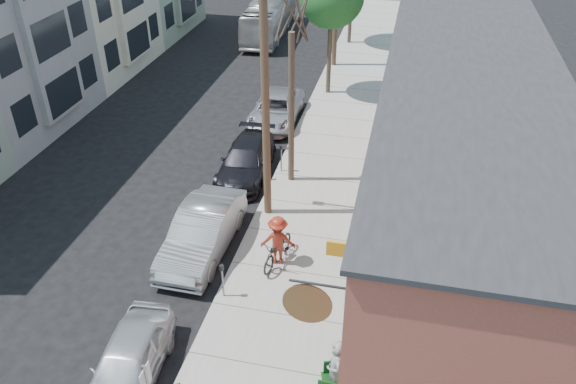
% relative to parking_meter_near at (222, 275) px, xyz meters
% --- Properties ---
extents(ground, '(120.00, 120.00, 0.00)m').
position_rel_parking_meter_near_xyz_m(ground, '(-2.25, -0.38, -0.98)').
color(ground, black).
extents(sidewalk, '(4.50, 58.00, 0.15)m').
position_rel_parking_meter_near_xyz_m(sidewalk, '(2.00, 10.62, -0.91)').
color(sidewalk, '#9A968E').
rests_on(sidewalk, ground).
extents(cafe_building, '(6.60, 20.20, 6.61)m').
position_rel_parking_meter_near_xyz_m(cafe_building, '(6.74, 4.62, 2.32)').
color(cafe_building, '#9D4C3A').
rests_on(cafe_building, ground).
extents(apartment_row, '(6.30, 32.00, 9.00)m').
position_rel_parking_meter_near_xyz_m(apartment_row, '(-14.10, 13.62, 3.52)').
color(apartment_row, '#8FA087').
rests_on(apartment_row, ground).
extents(parking_meter_near, '(0.14, 0.14, 1.24)m').
position_rel_parking_meter_near_xyz_m(parking_meter_near, '(0.00, 0.00, 0.00)').
color(parking_meter_near, slate).
rests_on(parking_meter_near, sidewalk).
extents(parking_meter_far, '(0.14, 0.14, 1.24)m').
position_rel_parking_meter_near_xyz_m(parking_meter_far, '(0.00, 7.86, 0.00)').
color(parking_meter_far, slate).
rests_on(parking_meter_far, sidewalk).
extents(utility_pole_near, '(3.57, 0.28, 10.00)m').
position_rel_parking_meter_near_xyz_m(utility_pole_near, '(0.14, 4.78, 4.43)').
color(utility_pole_near, '#503A28').
rests_on(utility_pole_near, sidewalk).
extents(tree_bare, '(0.24, 0.24, 6.20)m').
position_rel_parking_meter_near_xyz_m(tree_bare, '(0.55, 7.31, 2.27)').
color(tree_bare, '#44392C').
rests_on(tree_bare, sidewalk).
extents(patio_chair_a, '(0.63, 0.63, 0.88)m').
position_rel_parking_meter_near_xyz_m(patio_chair_a, '(3.82, -2.76, -0.39)').
color(patio_chair_a, '#103A13').
rests_on(patio_chair_a, sidewalk).
extents(patron_grey, '(0.63, 0.77, 1.81)m').
position_rel_parking_meter_near_xyz_m(patron_grey, '(3.92, -2.81, 0.07)').
color(patron_grey, gray).
rests_on(patron_grey, sidewalk).
extents(cyclist, '(1.25, 0.83, 1.81)m').
position_rel_parking_meter_near_xyz_m(cyclist, '(1.28, 1.99, 0.07)').
color(cyclist, maroon).
rests_on(cyclist, sidewalk).
extents(cyclist_bike, '(1.11, 2.14, 1.07)m').
position_rel_parking_meter_near_xyz_m(cyclist_bike, '(1.28, 1.99, -0.30)').
color(cyclist_bike, black).
rests_on(cyclist_bike, sidewalk).
extents(car_0, '(1.99, 4.16, 1.37)m').
position_rel_parking_meter_near_xyz_m(car_0, '(-1.45, -3.50, -0.30)').
color(car_0, silver).
rests_on(car_0, ground).
extents(car_1, '(1.79, 4.96, 1.63)m').
position_rel_parking_meter_near_xyz_m(car_1, '(-1.45, 2.18, -0.17)').
color(car_1, '#9EA3A6').
rests_on(car_1, ground).
extents(car_2, '(2.13, 4.81, 1.37)m').
position_rel_parking_meter_near_xyz_m(car_2, '(-1.45, 7.51, -0.30)').
color(car_2, black).
rests_on(car_2, ground).
extents(car_3, '(2.41, 4.97, 1.36)m').
position_rel_parking_meter_near_xyz_m(car_3, '(-1.45, 12.83, -0.30)').
color(car_3, '#A5A6AD').
rests_on(car_3, ground).
extents(bus, '(2.76, 9.63, 2.65)m').
position_rel_parking_meter_near_xyz_m(bus, '(-5.32, 26.67, 0.34)').
color(bus, silver).
rests_on(bus, ground).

